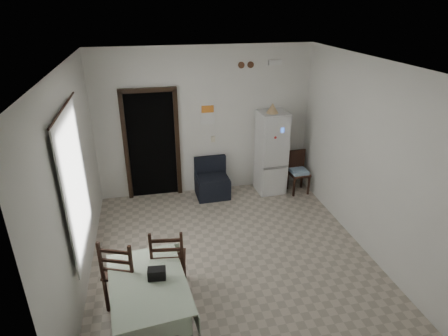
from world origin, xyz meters
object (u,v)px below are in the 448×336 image
(dining_table, at_px, (150,304))
(dining_chair_far_right, at_px, (169,258))
(dining_chair_far_left, at_px, (125,270))
(navy_seat, at_px, (212,179))
(fridge, at_px, (271,153))
(corner_chair, at_px, (299,173))

(dining_table, relative_size, dining_chair_far_right, 1.25)
(dining_chair_far_right, bearing_deg, dining_chair_far_left, 20.01)
(navy_seat, height_order, dining_table, navy_seat)
(fridge, bearing_deg, dining_table, -131.51)
(fridge, relative_size, navy_seat, 2.17)
(dining_chair_far_left, bearing_deg, dining_chair_far_right, -145.74)
(dining_chair_far_left, height_order, dining_chair_far_right, dining_chair_far_left)
(dining_chair_far_left, distance_m, dining_chair_far_right, 0.57)
(dining_chair_far_left, bearing_deg, navy_seat, -99.32)
(fridge, height_order, corner_chair, fridge)
(dining_table, distance_m, dining_chair_far_left, 0.58)
(navy_seat, xyz_separation_m, dining_chair_far_right, (-1.05, -2.52, 0.13))
(navy_seat, bearing_deg, dining_chair_far_left, -123.05)
(navy_seat, bearing_deg, dining_table, -114.76)
(corner_chair, distance_m, dining_chair_far_right, 3.64)
(dining_table, xyz_separation_m, dining_chair_far_right, (0.27, 0.59, 0.18))
(navy_seat, distance_m, dining_chair_far_left, 3.10)
(corner_chair, distance_m, dining_chair_far_left, 4.16)
(navy_seat, bearing_deg, dining_chair_far_right, -114.33)
(dining_chair_far_left, bearing_deg, corner_chair, -121.92)
(fridge, height_order, dining_chair_far_right, fridge)
(corner_chair, bearing_deg, dining_table, -139.23)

